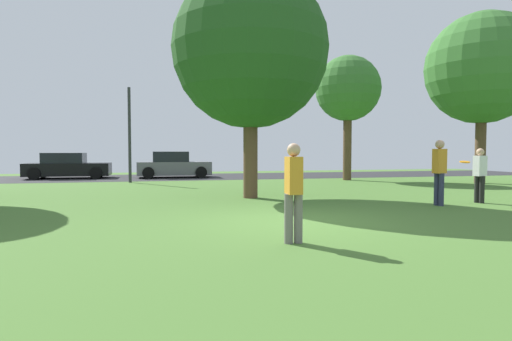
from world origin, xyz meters
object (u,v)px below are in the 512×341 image
object	(u,v)px
maple_tree_far	(250,51)
parked_car_grey	(173,166)
person_catcher	(439,169)
parked_car_black	(68,167)
birch_tree_lone	(348,89)
oak_tree_left	(482,69)
frisbee_disc	(465,162)
person_walking	(294,189)
street_lamp_post	(130,135)
person_thrower	(480,173)

from	to	relation	value
maple_tree_far	parked_car_grey	distance (m)	12.04
person_catcher	parked_car_black	bearing A→B (deg)	120.19
birch_tree_lone	maple_tree_far	xyz separation A→B (m)	(-6.71, -6.86, -0.02)
oak_tree_left	person_catcher	distance (m)	10.62
frisbee_disc	parked_car_black	bearing A→B (deg)	131.65
birch_tree_lone	parked_car_black	xyz separation A→B (m)	(-14.32, 4.93, -4.02)
oak_tree_left	person_walking	size ratio (longest dim) A/B	4.89
parked_car_black	parked_car_grey	world-z (taller)	parked_car_grey
frisbee_disc	street_lamp_post	distance (m)	14.37
person_walking	street_lamp_post	size ratio (longest dim) A/B	0.36
oak_tree_left	street_lamp_post	size ratio (longest dim) A/B	1.74
person_walking	street_lamp_post	bearing A→B (deg)	15.27
maple_tree_far	person_thrower	bearing A→B (deg)	-25.08
maple_tree_far	person_thrower	distance (m)	7.70
oak_tree_left	street_lamp_post	distance (m)	16.70
birch_tree_lone	person_walking	xyz separation A→B (m)	(-7.51, -13.41, -3.78)
birch_tree_lone	person_thrower	bearing A→B (deg)	-93.72
frisbee_disc	maple_tree_far	bearing A→B (deg)	151.82
frisbee_disc	parked_car_black	world-z (taller)	parked_car_black
maple_tree_far	street_lamp_post	world-z (taller)	maple_tree_far
oak_tree_left	birch_tree_lone	xyz separation A→B (m)	(-5.05, 3.43, -0.63)
maple_tree_far	street_lamp_post	distance (m)	9.05
birch_tree_lone	person_catcher	bearing A→B (deg)	-102.24
birch_tree_lone	street_lamp_post	xyz separation A→B (m)	(-10.81, 0.85, -2.41)
person_catcher	parked_car_grey	distance (m)	15.69
birch_tree_lone	parked_car_grey	xyz separation A→B (m)	(-8.63, 4.35, -3.99)
person_thrower	street_lamp_post	distance (m)	14.73
frisbee_disc	parked_car_grey	bearing A→B (deg)	117.64
oak_tree_left	parked_car_black	xyz separation A→B (m)	(-19.37, 8.36, -4.64)
person_thrower	person_walking	xyz separation A→B (m)	(-6.88, -3.70, 0.03)
maple_tree_far	oak_tree_left	bearing A→B (deg)	16.26
person_walking	parked_car_black	size ratio (longest dim) A/B	0.37
birch_tree_lone	person_thrower	xyz separation A→B (m)	(-0.63, -9.70, -3.80)
person_thrower	street_lamp_post	size ratio (longest dim) A/B	0.35
oak_tree_left	person_catcher	world-z (taller)	oak_tree_left
oak_tree_left	parked_car_grey	world-z (taller)	oak_tree_left
person_walking	parked_car_grey	size ratio (longest dim) A/B	0.39
person_thrower	parked_car_grey	size ratio (longest dim) A/B	0.38
person_thrower	frisbee_disc	bearing A→B (deg)	-0.00
oak_tree_left	birch_tree_lone	size ratio (longest dim) A/B	1.23
person_catcher	street_lamp_post	bearing A→B (deg)	119.61
person_thrower	parked_car_grey	distance (m)	16.17
person_walking	street_lamp_post	distance (m)	14.70
person_thrower	person_catcher	xyz separation A→B (m)	(-1.53, -0.24, 0.14)
parked_car_grey	street_lamp_post	world-z (taller)	street_lamp_post
birch_tree_lone	street_lamp_post	size ratio (longest dim) A/B	1.42
maple_tree_far	frisbee_disc	distance (m)	7.12
birch_tree_lone	maple_tree_far	world-z (taller)	maple_tree_far
person_thrower	person_catcher	bearing A→B (deg)	-0.00
person_walking	frisbee_disc	world-z (taller)	person_walking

